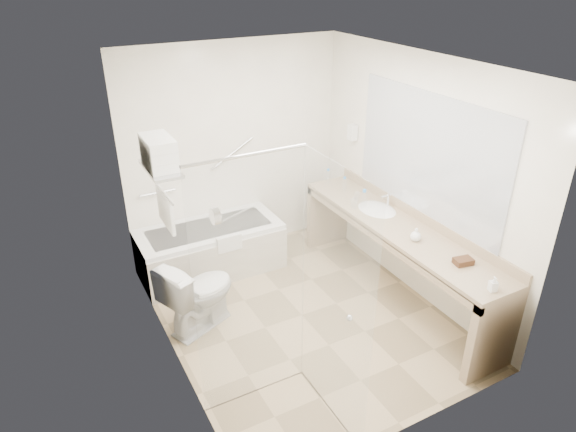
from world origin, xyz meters
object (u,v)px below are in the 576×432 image
vanity_counter (397,243)px  toilet (199,294)px  amenity_basket (463,261)px  bathtub (211,249)px  water_bottle_left (328,177)px

vanity_counter → toilet: (-1.97, 0.49, -0.27)m
toilet → amenity_basket: size_ratio=4.67×
vanity_counter → bathtub: bearing=137.6°
bathtub → vanity_counter: (1.52, -1.39, 0.36)m
vanity_counter → water_bottle_left: size_ratio=14.77×
bathtub → toilet: (-0.45, -0.90, 0.10)m
amenity_basket → bathtub: bearing=124.9°
amenity_basket → water_bottle_left: 2.09m
amenity_basket → water_bottle_left: water_bottle_left is taller
amenity_basket → water_bottle_left: bearing=92.3°
bathtub → water_bottle_left: size_ratio=8.75×
vanity_counter → amenity_basket: vanity_counter is taller
bathtub → vanity_counter: bearing=-42.4°
vanity_counter → water_bottle_left: bearing=92.5°
vanity_counter → toilet: size_ratio=3.54×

